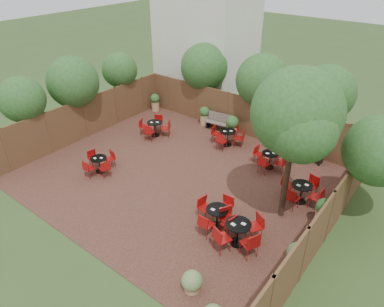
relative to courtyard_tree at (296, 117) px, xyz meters
The scene contains 13 objects.
ground 5.77m from the courtyard_tree, behind, with size 80.00×80.00×0.00m, color #354F23.
courtyard_paving 5.77m from the courtyard_tree, behind, with size 12.00×10.00×0.02m, color #341B15.
fence_back 6.95m from the courtyard_tree, 132.86° to the left, with size 12.00×0.08×2.00m, color brown.
fence_left 10.70m from the courtyard_tree, behind, with size 0.08×10.00×2.00m, color brown.
fence_right 3.29m from the courtyard_tree, 11.61° to the right, with size 0.08×10.00×2.00m, color brown.
neighbour_building 11.68m from the courtyard_tree, 139.05° to the left, with size 5.00×4.00×8.00m, color silver.
overhang_foliage 6.23m from the courtyard_tree, 150.92° to the left, with size 15.47×10.55×2.54m.
courtyard_tree is the anchor object (origin of this frame).
park_bench_left 7.72m from the courtyard_tree, 142.08° to the left, with size 1.49×0.64×0.89m.
park_bench_right 5.48m from the courtyard_tree, 100.14° to the left, with size 1.45×0.50×0.89m.
bistro_tables 4.48m from the courtyard_tree, behind, with size 9.51×6.97×0.94m.
planters 6.40m from the courtyard_tree, 145.30° to the left, with size 11.75×4.56×1.17m.
low_shrubs 4.94m from the courtyard_tree, 80.45° to the right, with size 2.54×3.86×0.73m.
Camera 1 is at (7.91, -9.44, 8.36)m, focal length 33.54 mm.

